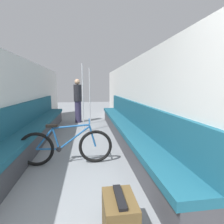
{
  "coord_description": "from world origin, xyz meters",
  "views": [
    {
      "loc": [
        0.16,
        -0.58,
        1.41
      ],
      "look_at": [
        0.77,
        3.68,
        0.76
      ],
      "focal_mm": 28.0,
      "sensor_mm": 36.0,
      "label": 1
    }
  ],
  "objects_px": {
    "luggage_bag": "(119,219)",
    "grab_pole_near": "(83,99)",
    "bench_seat_row_left": "(33,132)",
    "passenger_standing": "(78,100)",
    "grab_pole_far": "(90,97)",
    "bicycle": "(66,147)",
    "bench_seat_row_right": "(126,129)"
  },
  "relations": [
    {
      "from": "luggage_bag",
      "to": "grab_pole_far",
      "type": "bearing_deg",
      "value": 91.84
    },
    {
      "from": "luggage_bag",
      "to": "grab_pole_near",
      "type": "bearing_deg",
      "value": 95.65
    },
    {
      "from": "luggage_bag",
      "to": "bicycle",
      "type": "bearing_deg",
      "value": 111.06
    },
    {
      "from": "grab_pole_far",
      "to": "bicycle",
      "type": "bearing_deg",
      "value": -98.01
    },
    {
      "from": "bench_seat_row_left",
      "to": "bicycle",
      "type": "distance_m",
      "value": 1.46
    },
    {
      "from": "bench_seat_row_left",
      "to": "grab_pole_near",
      "type": "xyz_separation_m",
      "value": [
        1.17,
        1.12,
        0.68
      ]
    },
    {
      "from": "grab_pole_far",
      "to": "bench_seat_row_left",
      "type": "bearing_deg",
      "value": -120.99
    },
    {
      "from": "bench_seat_row_left",
      "to": "luggage_bag",
      "type": "relative_size",
      "value": 13.61
    },
    {
      "from": "bench_seat_row_right",
      "to": "bicycle",
      "type": "relative_size",
      "value": 3.7
    },
    {
      "from": "grab_pole_far",
      "to": "passenger_standing",
      "type": "xyz_separation_m",
      "value": [
        -0.46,
        0.28,
        -0.14
      ]
    },
    {
      "from": "bench_seat_row_right",
      "to": "passenger_standing",
      "type": "relative_size",
      "value": 3.66
    },
    {
      "from": "grab_pole_far",
      "to": "passenger_standing",
      "type": "height_order",
      "value": "grab_pole_far"
    },
    {
      "from": "bench_seat_row_left",
      "to": "luggage_bag",
      "type": "xyz_separation_m",
      "value": [
        1.56,
        -2.84,
        -0.11
      ]
    },
    {
      "from": "grab_pole_near",
      "to": "luggage_bag",
      "type": "bearing_deg",
      "value": -84.35
    },
    {
      "from": "bench_seat_row_right",
      "to": "grab_pole_far",
      "type": "relative_size",
      "value": 2.96
    },
    {
      "from": "bench_seat_row_right",
      "to": "bench_seat_row_left",
      "type": "bearing_deg",
      "value": 180.0
    },
    {
      "from": "passenger_standing",
      "to": "grab_pole_far",
      "type": "bearing_deg",
      "value": -80.93
    },
    {
      "from": "bench_seat_row_right",
      "to": "grab_pole_near",
      "type": "height_order",
      "value": "grab_pole_near"
    },
    {
      "from": "bicycle",
      "to": "passenger_standing",
      "type": "distance_m",
      "value": 3.78
    },
    {
      "from": "bicycle",
      "to": "passenger_standing",
      "type": "xyz_separation_m",
      "value": [
        0.03,
        3.74,
        0.53
      ]
    },
    {
      "from": "bench_seat_row_left",
      "to": "grab_pole_near",
      "type": "distance_m",
      "value": 1.76
    },
    {
      "from": "passenger_standing",
      "to": "luggage_bag",
      "type": "height_order",
      "value": "passenger_standing"
    },
    {
      "from": "grab_pole_near",
      "to": "bench_seat_row_right",
      "type": "bearing_deg",
      "value": -45.76
    },
    {
      "from": "bench_seat_row_left",
      "to": "grab_pole_near",
      "type": "relative_size",
      "value": 2.96
    },
    {
      "from": "bench_seat_row_left",
      "to": "passenger_standing",
      "type": "xyz_separation_m",
      "value": [
        0.94,
        2.6,
        0.54
      ]
    },
    {
      "from": "bench_seat_row_left",
      "to": "luggage_bag",
      "type": "height_order",
      "value": "bench_seat_row_left"
    },
    {
      "from": "bench_seat_row_right",
      "to": "bicycle",
      "type": "height_order",
      "value": "bench_seat_row_right"
    },
    {
      "from": "bench_seat_row_left",
      "to": "passenger_standing",
      "type": "relative_size",
      "value": 3.66
    },
    {
      "from": "bench_seat_row_right",
      "to": "grab_pole_far",
      "type": "height_order",
      "value": "grab_pole_far"
    },
    {
      "from": "grab_pole_near",
      "to": "grab_pole_far",
      "type": "xyz_separation_m",
      "value": [
        0.23,
        1.2,
        0.0
      ]
    },
    {
      "from": "bench_seat_row_right",
      "to": "luggage_bag",
      "type": "height_order",
      "value": "bench_seat_row_right"
    },
    {
      "from": "passenger_standing",
      "to": "bicycle",
      "type": "bearing_deg",
      "value": -140.13
    }
  ]
}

